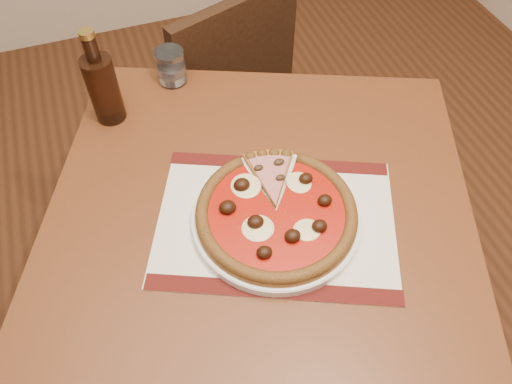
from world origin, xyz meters
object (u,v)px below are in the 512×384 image
Objects in this scene: table at (259,238)px; pizza at (276,212)px; water_glass at (171,66)px; bottle at (103,86)px; plate at (276,218)px; chair_far at (219,92)px.

pizza is (0.02, -0.04, 0.13)m from table.
water_glass is at bearing 98.71° from table.
plate is at bearing -57.99° from bottle.
water_glass is (-0.08, 0.45, 0.03)m from plate.
water_glass is (-0.06, 0.42, 0.14)m from table.
pizza is at bearing -61.99° from table.
water_glass is at bearing 100.40° from plate.
chair_far reaches higher than plate.
bottle is (-0.16, -0.07, 0.04)m from water_glass.
bottle is at bearing 121.98° from pizza.
table is 0.12m from plate.
pizza is 1.36× the size of bottle.
bottle is (-0.32, -0.30, 0.36)m from chair_far.
bottle reaches higher than table.
bottle is at bearing 23.76° from chair_far.
table is at bearing 118.31° from plate.
chair_far is 2.70× the size of plate.
pizza is (-0.08, -0.69, 0.31)m from chair_far.
chair_far is 0.75m from plate.
water_glass is (-0.17, -0.23, 0.31)m from chair_far.
plate is at bearing 78.10° from pizza.
bottle is (-0.22, 0.35, 0.19)m from table.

